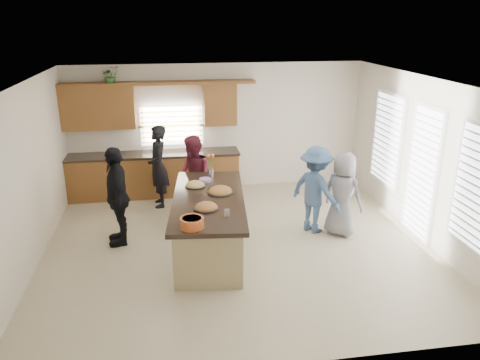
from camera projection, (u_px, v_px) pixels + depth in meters
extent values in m
plane|color=tan|center=(237.00, 245.00, 8.10)|extent=(6.50, 6.50, 0.00)
cube|color=silver|center=(217.00, 127.00, 10.43)|extent=(6.50, 0.02, 2.80)
cube|color=silver|center=(281.00, 256.00, 4.84)|extent=(6.50, 0.02, 2.80)
cube|color=silver|center=(28.00, 178.00, 7.15)|extent=(0.02, 6.00, 2.80)
cube|color=silver|center=(422.00, 159.00, 8.11)|extent=(0.02, 6.00, 2.80)
cube|color=white|center=(237.00, 81.00, 7.17)|extent=(6.50, 6.00, 0.02)
cube|color=brown|center=(155.00, 175.00, 10.24)|extent=(3.65, 0.62, 0.90)
cube|color=black|center=(153.00, 154.00, 10.09)|extent=(3.70, 0.65, 0.05)
cube|color=brown|center=(98.00, 108.00, 9.71)|extent=(1.50, 0.36, 0.90)
cube|color=brown|center=(220.00, 104.00, 10.08)|extent=(0.70, 0.36, 0.90)
cube|color=brown|center=(159.00, 83.00, 9.74)|extent=(4.05, 0.40, 0.06)
cube|color=brown|center=(172.00, 126.00, 10.22)|extent=(1.35, 0.08, 0.85)
cube|color=white|center=(387.00, 139.00, 9.31)|extent=(0.06, 1.10, 1.75)
cube|color=white|center=(422.00, 173.00, 8.09)|extent=(0.06, 0.85, 2.25)
cube|color=white|center=(479.00, 190.00, 6.61)|extent=(0.06, 1.10, 1.75)
cube|color=tan|center=(209.00, 226.00, 7.79)|extent=(1.25, 2.59, 0.88)
cube|color=black|center=(208.00, 200.00, 7.63)|extent=(1.42, 2.80, 0.07)
cube|color=black|center=(210.00, 248.00, 7.92)|extent=(1.16, 2.50, 0.08)
cylinder|color=black|center=(206.00, 208.00, 7.16)|extent=(0.39, 0.39, 0.02)
ellipsoid|color=#A26832|center=(206.00, 207.00, 7.16)|extent=(0.35, 0.35, 0.16)
cylinder|color=black|center=(220.00, 192.00, 7.81)|extent=(0.44, 0.44, 0.02)
ellipsoid|color=#A26832|center=(220.00, 191.00, 7.81)|extent=(0.40, 0.40, 0.18)
cylinder|color=black|center=(195.00, 186.00, 8.10)|extent=(0.36, 0.36, 0.02)
ellipsoid|color=tan|center=(195.00, 185.00, 8.10)|extent=(0.33, 0.33, 0.15)
cylinder|color=#C85424|center=(192.00, 223.00, 6.51)|extent=(0.34, 0.34, 0.15)
cylinder|color=#F3EDC1|center=(192.00, 219.00, 6.50)|extent=(0.28, 0.28, 0.04)
cylinder|color=white|center=(227.00, 213.00, 6.88)|extent=(0.09, 0.09, 0.11)
cylinder|color=#AE84C1|center=(205.00, 180.00, 8.37)|extent=(0.22, 0.22, 0.05)
cylinder|color=silver|center=(211.00, 172.00, 8.61)|extent=(0.11, 0.11, 0.15)
imported|color=#366F2C|center=(111.00, 76.00, 9.54)|extent=(0.44, 0.41, 0.39)
imported|color=black|center=(158.00, 167.00, 9.52)|extent=(0.46, 0.65, 1.70)
imported|color=maroon|center=(194.00, 177.00, 8.99)|extent=(0.81, 0.93, 1.63)
imported|color=black|center=(117.00, 196.00, 7.92)|extent=(0.54, 1.05, 1.73)
imported|color=#3B5781|center=(315.00, 190.00, 8.39)|extent=(1.07, 1.19, 1.60)
imported|color=gray|center=(343.00, 194.00, 8.28)|extent=(0.85, 0.88, 1.53)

